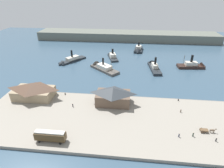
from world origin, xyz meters
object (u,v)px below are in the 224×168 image
Objects in this scene: mooring_post_east at (178,100)px; ferry_moored_east at (154,66)px; ferry_departing_north at (70,61)px; mooring_post_center_west at (65,94)px; ferry_approaching_east at (112,56)px; ferry_shed_west_terminal at (33,90)px; horse_cart at (207,130)px; pedestrian_at_waters_edge at (73,105)px; street_tram at (50,135)px; ferry_mid_harbor at (194,66)px; pedestrian_near_west_shed at (216,140)px; pedestrian_near_east_shed at (179,135)px; pedestrian_near_cart at (193,135)px; ferry_near_quay at (101,67)px; ferry_shed_customs_shed at (113,96)px; ferry_moored_west at (138,50)px; pedestrian_walking_west at (181,111)px.

ferry_moored_east reaches higher than mooring_post_east.
ferry_moored_east reaches higher than ferry_departing_north.
ferry_approaching_east is at bearing 74.25° from mooring_post_center_west.
ferry_shed_west_terminal is 75.29m from horse_cart.
horse_cart reaches higher than pedestrian_at_waters_edge.
ferry_shed_west_terminal is 21.36m from pedestrian_at_waters_edge.
street_tram is 101.90m from ferry_mid_harbor.
pedestrian_near_east_shed is (-12.13, 0.78, 0.03)m from pedestrian_near_west_shed.
pedestrian_at_waters_edge is 65.08m from ferry_moored_east.
ferry_near_quay reaches higher than pedestrian_near_cart.
mooring_post_east is (29.90, 5.16, -3.53)m from ferry_shed_customs_shed.
mooring_post_center_west is at bearing 125.03° from pedestrian_at_waters_edge.
street_tram is at bearing -132.07° from ferry_mid_harbor.
horse_cart is at bearing -11.17° from pedestrian_at_waters_edge.
pedestrian_at_waters_edge is (-53.12, 10.49, -0.16)m from horse_cart.
pedestrian_at_waters_edge reaches higher than mooring_post_east.
ferry_mid_harbor reaches higher than mooring_post_center_west.
horse_cart is 63.38m from ferry_moored_east.
ferry_moored_west is at bearing 99.78° from pedestrian_near_cart.
ferry_shed_west_terminal is 20.35× the size of mooring_post_east.
ferry_mid_harbor is (13.79, 65.47, -0.70)m from horse_cart.
street_tram reaches higher than mooring_post_east.
horse_cart is at bearing 18.51° from pedestrian_near_east_shed.
ferry_moored_west is at bearing 100.61° from pedestrian_walking_west.
pedestrian_near_west_shed is 0.07× the size of ferry_departing_north.
pedestrian_near_cart is at bearing 9.43° from pedestrian_near_east_shed.
ferry_departing_north is 0.94× the size of ferry_moored_east.
ferry_shed_customs_shed reaches higher than ferry_moored_east.
pedestrian_near_east_shed is at bearing 176.31° from pedestrian_near_west_shed.
ferry_mid_harbor reaches higher than pedestrian_near_west_shed.
pedestrian_walking_west is 0.08× the size of ferry_approaching_east.
ferry_departing_north is at bearing -155.38° from ferry_approaching_east.
ferry_shed_west_terminal is 11.72× the size of pedestrian_walking_west.
mooring_post_center_west is 0.05× the size of ferry_approaching_east.
ferry_departing_north reaches higher than pedestrian_near_cart.
ferry_shed_customs_shed is 35.24m from pedestrian_near_cart.
ferry_departing_north reaches higher than ferry_moored_west.
pedestrian_near_east_shed is at bearing -58.34° from ferry_near_quay.
mooring_post_east is 55.38m from ferry_near_quay.
ferry_moored_west is at bearing 64.18° from mooring_post_center_west.
ferry_moored_west is at bearing 39.82° from ferry_approaching_east.
ferry_shed_west_terminal is 100.35m from ferry_mid_harbor.
ferry_mid_harbor is at bearing 45.36° from ferry_shed_customs_shed.
ferry_moored_west is at bearing 105.26° from ferry_moored_east.
ferry_shed_west_terminal reaches higher than pedestrian_near_cart.
mooring_post_center_west is (-5.44, 30.32, -1.98)m from street_tram.
pedestrian_near_west_shed is (37.26, -19.62, -3.27)m from ferry_shed_customs_shed.
pedestrian_at_waters_edge reaches higher than pedestrian_near_west_shed.
street_tram is 44.35m from pedestrian_near_east_shed.
pedestrian_at_waters_edge is 59.26m from ferry_departing_north.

